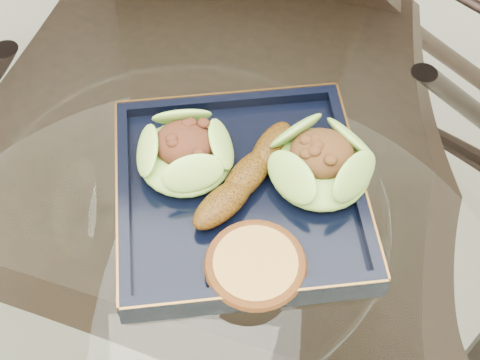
{
  "coord_description": "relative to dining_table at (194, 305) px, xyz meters",
  "views": [
    {
      "loc": [
        0.09,
        -0.36,
        1.39
      ],
      "look_at": [
        0.06,
        0.06,
        0.8
      ],
      "focal_mm": 50.0,
      "sensor_mm": 36.0,
      "label": 1
    }
  ],
  "objects": [
    {
      "name": "dining_table",
      "position": [
        0.0,
        0.0,
        0.0
      ],
      "size": [
        1.13,
        1.13,
        0.77
      ],
      "color": "white",
      "rests_on": "ground"
    },
    {
      "name": "lettuce_wrap_left",
      "position": [
        -0.01,
        0.09,
        0.2
      ],
      "size": [
        0.12,
        0.12,
        0.04
      ],
      "primitive_type": "ellipsoid",
      "rotation": [
        0.0,
        0.0,
        -0.16
      ],
      "color": "#63982C",
      "rests_on": "navy_plate"
    },
    {
      "name": "roasted_plantain",
      "position": [
        0.06,
        0.07,
        0.2
      ],
      "size": [
        0.12,
        0.16,
        0.03
      ],
      "primitive_type": "ellipsoid",
      "rotation": [
        0.0,
        0.0,
        1.03
      ],
      "color": "#613B0A",
      "rests_on": "navy_plate"
    },
    {
      "name": "lettuce_wrap_right",
      "position": [
        0.14,
        0.08,
        0.2
      ],
      "size": [
        0.15,
        0.15,
        0.04
      ],
      "primitive_type": "ellipsoid",
      "rotation": [
        0.0,
        0.0,
        0.4
      ],
      "color": "#58962B",
      "rests_on": "navy_plate"
    },
    {
      "name": "crumb_patty",
      "position": [
        0.08,
        -0.04,
        0.19
      ],
      "size": [
        0.12,
        0.12,
        0.02
      ],
      "primitive_type": "cylinder",
      "rotation": [
        0.0,
        0.0,
        0.39
      ],
      "color": "gold",
      "rests_on": "navy_plate"
    },
    {
      "name": "navy_plate",
      "position": [
        0.06,
        0.06,
        0.17
      ],
      "size": [
        0.32,
        0.32,
        0.02
      ],
      "primitive_type": "cube",
      "rotation": [
        0.0,
        0.0,
        0.19
      ],
      "color": "black",
      "rests_on": "dining_table"
    },
    {
      "name": "dining_chair",
      "position": [
        -0.01,
        0.37,
        -0.0
      ],
      "size": [
        0.53,
        0.53,
        1.07
      ],
      "rotation": [
        0.0,
        0.0,
        -0.16
      ],
      "color": "black",
      "rests_on": "ground"
    }
  ]
}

